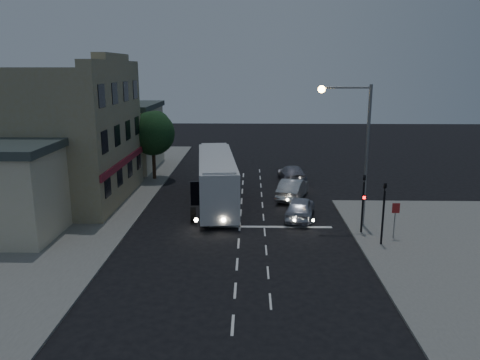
{
  "coord_description": "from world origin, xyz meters",
  "views": [
    {
      "loc": [
        0.69,
        -26.93,
        10.09
      ],
      "look_at": [
        -0.07,
        5.88,
        2.2
      ],
      "focal_mm": 35.0,
      "sensor_mm": 36.0,
      "label": 1
    }
  ],
  "objects_px": {
    "car_sedan_a": "(293,189)",
    "street_tree": "(153,131)",
    "tour_bus": "(217,178)",
    "car_sedan_b": "(292,173)",
    "traffic_signal_main": "(363,197)",
    "traffic_signal_side": "(384,206)",
    "regulatory_sign": "(395,215)",
    "car_suv": "(300,208)",
    "streetlight": "(357,139)"
  },
  "relations": [
    {
      "from": "car_suv",
      "to": "regulatory_sign",
      "type": "xyz_separation_m",
      "value": [
        5.21,
        -4.04,
        0.83
      ]
    },
    {
      "from": "car_sedan_a",
      "to": "streetlight",
      "type": "xyz_separation_m",
      "value": [
        3.33,
        -6.61,
        4.93
      ]
    },
    {
      "from": "traffic_signal_side",
      "to": "regulatory_sign",
      "type": "distance_m",
      "value": 1.61
    },
    {
      "from": "tour_bus",
      "to": "traffic_signal_main",
      "type": "relative_size",
      "value": 3.04
    },
    {
      "from": "tour_bus",
      "to": "traffic_signal_side",
      "type": "bearing_deg",
      "value": -45.59
    },
    {
      "from": "tour_bus",
      "to": "traffic_signal_side",
      "type": "height_order",
      "value": "traffic_signal_side"
    },
    {
      "from": "traffic_signal_side",
      "to": "street_tree",
      "type": "distance_m",
      "value": 23.24
    },
    {
      "from": "tour_bus",
      "to": "streetlight",
      "type": "height_order",
      "value": "streetlight"
    },
    {
      "from": "car_sedan_b",
      "to": "car_sedan_a",
      "type": "bearing_deg",
      "value": 79.12
    },
    {
      "from": "car_sedan_b",
      "to": "regulatory_sign",
      "type": "height_order",
      "value": "regulatory_sign"
    },
    {
      "from": "car_sedan_b",
      "to": "traffic_signal_main",
      "type": "xyz_separation_m",
      "value": [
        3.14,
        -13.87,
        1.69
      ]
    },
    {
      "from": "regulatory_sign",
      "to": "streetlight",
      "type": "xyz_separation_m",
      "value": [
        -1.96,
        2.44,
        4.14
      ]
    },
    {
      "from": "car_suv",
      "to": "regulatory_sign",
      "type": "relative_size",
      "value": 2.05
    },
    {
      "from": "traffic_signal_main",
      "to": "car_sedan_b",
      "type": "bearing_deg",
      "value": 102.74
    },
    {
      "from": "tour_bus",
      "to": "car_suv",
      "type": "relative_size",
      "value": 2.77
    },
    {
      "from": "car_sedan_b",
      "to": "streetlight",
      "type": "distance_m",
      "value": 13.73
    },
    {
      "from": "car_sedan_b",
      "to": "traffic_signal_side",
      "type": "height_order",
      "value": "traffic_signal_side"
    },
    {
      "from": "car_suv",
      "to": "traffic_signal_main",
      "type": "xyz_separation_m",
      "value": [
        3.51,
        -3.02,
        1.65
      ]
    },
    {
      "from": "regulatory_sign",
      "to": "street_tree",
      "type": "height_order",
      "value": "street_tree"
    },
    {
      "from": "tour_bus",
      "to": "car_sedan_b",
      "type": "bearing_deg",
      "value": 43.66
    },
    {
      "from": "car_suv",
      "to": "car_sedan_a",
      "type": "xyz_separation_m",
      "value": [
        -0.08,
        5.01,
        0.04
      ]
    },
    {
      "from": "traffic_signal_main",
      "to": "tour_bus",
      "type": "bearing_deg",
      "value": 146.0
    },
    {
      "from": "car_suv",
      "to": "car_sedan_a",
      "type": "distance_m",
      "value": 5.01
    },
    {
      "from": "car_sedan_a",
      "to": "street_tree",
      "type": "bearing_deg",
      "value": -10.45
    },
    {
      "from": "tour_bus",
      "to": "car_suv",
      "type": "xyz_separation_m",
      "value": [
        5.96,
        -3.36,
        -1.27
      ]
    },
    {
      "from": "car_suv",
      "to": "car_sedan_a",
      "type": "relative_size",
      "value": 0.92
    },
    {
      "from": "tour_bus",
      "to": "car_suv",
      "type": "distance_m",
      "value": 6.96
    },
    {
      "from": "traffic_signal_side",
      "to": "street_tree",
      "type": "relative_size",
      "value": 0.66
    },
    {
      "from": "car_sedan_a",
      "to": "traffic_signal_main",
      "type": "relative_size",
      "value": 1.19
    },
    {
      "from": "traffic_signal_main",
      "to": "streetlight",
      "type": "relative_size",
      "value": 0.46
    },
    {
      "from": "car_suv",
      "to": "street_tree",
      "type": "relative_size",
      "value": 0.73
    },
    {
      "from": "car_suv",
      "to": "streetlight",
      "type": "xyz_separation_m",
      "value": [
        3.25,
        -1.6,
        4.97
      ]
    },
    {
      "from": "car_sedan_a",
      "to": "car_suv",
      "type": "bearing_deg",
      "value": 107.37
    },
    {
      "from": "traffic_signal_main",
      "to": "traffic_signal_side",
      "type": "xyz_separation_m",
      "value": [
        0.7,
        -1.98,
        0.0
      ]
    },
    {
      "from": "car_sedan_a",
      "to": "traffic_signal_main",
      "type": "xyz_separation_m",
      "value": [
        3.58,
        -8.03,
        1.62
      ]
    },
    {
      "from": "car_sedan_b",
      "to": "street_tree",
      "type": "xyz_separation_m",
      "value": [
        -12.67,
        0.37,
        3.77
      ]
    },
    {
      "from": "traffic_signal_main",
      "to": "street_tree",
      "type": "height_order",
      "value": "street_tree"
    },
    {
      "from": "car_sedan_a",
      "to": "traffic_signal_side",
      "type": "relative_size",
      "value": 1.19
    },
    {
      "from": "car_suv",
      "to": "car_sedan_b",
      "type": "relative_size",
      "value": 0.9
    },
    {
      "from": "traffic_signal_side",
      "to": "streetlight",
      "type": "bearing_deg",
      "value": 105.7
    },
    {
      "from": "regulatory_sign",
      "to": "streetlight",
      "type": "height_order",
      "value": "streetlight"
    },
    {
      "from": "car_sedan_b",
      "to": "traffic_signal_side",
      "type": "xyz_separation_m",
      "value": [
        3.84,
        -15.85,
        1.69
      ]
    },
    {
      "from": "car_suv",
      "to": "car_sedan_b",
      "type": "bearing_deg",
      "value": -80.67
    },
    {
      "from": "streetlight",
      "to": "regulatory_sign",
      "type": "bearing_deg",
      "value": -51.25
    },
    {
      "from": "car_sedan_a",
      "to": "traffic_signal_main",
      "type": "height_order",
      "value": "traffic_signal_main"
    },
    {
      "from": "car_sedan_a",
      "to": "streetlight",
      "type": "height_order",
      "value": "streetlight"
    },
    {
      "from": "regulatory_sign",
      "to": "streetlight",
      "type": "relative_size",
      "value": 0.24
    },
    {
      "from": "traffic_signal_main",
      "to": "street_tree",
      "type": "xyz_separation_m",
      "value": [
        -15.81,
        14.25,
        2.08
      ]
    },
    {
      "from": "tour_bus",
      "to": "car_sedan_a",
      "type": "bearing_deg",
      "value": 9.49
    },
    {
      "from": "traffic_signal_main",
      "to": "regulatory_sign",
      "type": "bearing_deg",
      "value": -30.84
    }
  ]
}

